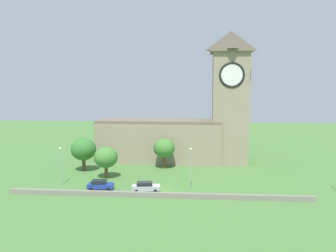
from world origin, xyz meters
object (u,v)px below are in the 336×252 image
object	(u,v)px
tree_by_tower	(164,148)
tree_riverside_east	(106,157)
car_blue	(100,185)
tree_churchyard	(83,149)
car_silver	(146,187)
streetlamp_west_mid	(191,161)
church	(189,122)
streetlamp_west_end	(61,160)

from	to	relation	value
tree_by_tower	tree_riverside_east	world-z (taller)	tree_by_tower
car_blue	tree_churchyard	distance (m)	15.36
tree_churchyard	car_blue	bearing A→B (deg)	-61.26
car_silver	tree_riverside_east	distance (m)	12.55
car_silver	tree_churchyard	size ratio (longest dim) A/B	0.69
tree_churchyard	tree_riverside_east	bearing A→B (deg)	-40.33
car_silver	streetlamp_west_mid	world-z (taller)	streetlamp_west_mid
car_blue	car_silver	distance (m)	8.02
streetlamp_west_mid	church	bearing A→B (deg)	92.24
streetlamp_west_mid	tree_by_tower	size ratio (longest dim) A/B	1.09
tree_by_tower	streetlamp_west_mid	bearing A→B (deg)	-67.52
streetlamp_west_end	tree_riverside_east	bearing A→B (deg)	37.35
car_blue	tree_churchyard	bearing A→B (deg)	118.74
tree_riverside_east	streetlamp_west_end	bearing A→B (deg)	-142.65
church	tree_by_tower	size ratio (longest dim) A/B	5.42
tree_riverside_east	church	bearing A→B (deg)	46.28
car_blue	tree_by_tower	xyz separation A→B (m)	(9.53, 16.92, 3.61)
church	car_blue	xyz separation A→B (m)	(-14.75, -24.22, -8.59)
streetlamp_west_end	tree_churchyard	xyz separation A→B (m)	(0.76, 10.56, 0.03)
streetlamp_west_mid	tree_churchyard	bearing A→B (deg)	154.59
tree_by_tower	car_silver	bearing A→B (deg)	-95.04
car_silver	tree_by_tower	world-z (taller)	tree_by_tower
streetlamp_west_mid	tree_by_tower	world-z (taller)	streetlamp_west_mid
car_blue	tree_riverside_east	size ratio (longest dim) A/B	0.73
car_blue	tree_churchyard	xyz separation A→B (m)	(-7.15, 13.05, 3.79)
streetlamp_west_mid	tree_churchyard	size ratio (longest dim) A/B	1.02
streetlamp_west_mid	car_blue	bearing A→B (deg)	-171.84
streetlamp_west_end	streetlamp_west_mid	distance (m)	23.52
tree_by_tower	tree_churchyard	world-z (taller)	tree_churchyard
streetlamp_west_end	tree_by_tower	distance (m)	22.64
car_blue	tree_by_tower	size ratio (longest dim) A/B	0.68
streetlamp_west_mid	tree_churchyard	xyz separation A→B (m)	(-22.76, 10.81, -0.14)
tree_by_tower	car_blue	bearing A→B (deg)	-119.40
car_silver	streetlamp_west_end	world-z (taller)	streetlamp_west_end
streetlamp_west_end	car_silver	bearing A→B (deg)	-10.15
car_silver	tree_by_tower	bearing A→B (deg)	84.96
car_blue	streetlamp_west_mid	world-z (taller)	streetlamp_west_mid
tree_riverside_east	tree_by_tower	bearing A→B (deg)	40.99
car_silver	streetlamp_west_mid	xyz separation A→B (m)	(7.60, 2.60, 3.95)
car_blue	tree_by_tower	distance (m)	19.75
car_silver	streetlamp_west_mid	size ratio (longest dim) A/B	0.68
church	car_silver	world-z (taller)	church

